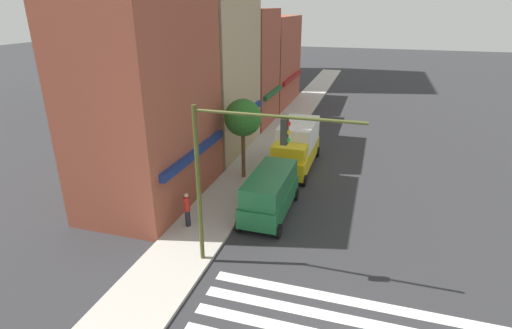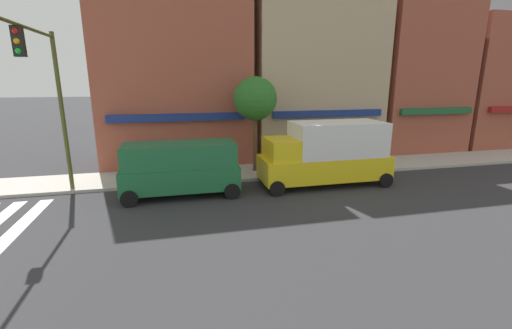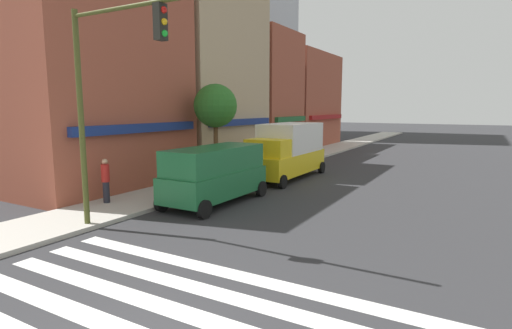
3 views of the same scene
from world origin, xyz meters
TOP-DOWN VIEW (x-y plane):
  - storefront_row at (20.36, 11.50)m, footprint 34.02×5.30m
  - traffic_signal at (4.24, 4.91)m, footprint 0.32×6.41m
  - van_green at (9.11, 4.70)m, footprint 5.02×2.22m
  - box_truck_yellow at (15.97, 4.70)m, footprint 6.20×2.42m
  - pedestrian_red_jacket at (6.53, 8.19)m, footprint 0.32×0.32m
  - street_tree at (13.12, 7.50)m, footprint 2.27×2.27m

SIDE VIEW (x-z plane):
  - pedestrian_red_jacket at x=6.53m, z-range 0.19..1.96m
  - van_green at x=9.11m, z-range 0.12..2.46m
  - box_truck_yellow at x=15.97m, z-range 0.07..3.11m
  - street_tree at x=13.12m, z-range 1.48..6.49m
  - traffic_signal at x=4.24m, z-range 1.34..8.25m
  - storefront_row at x=20.36m, z-range -0.88..12.93m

